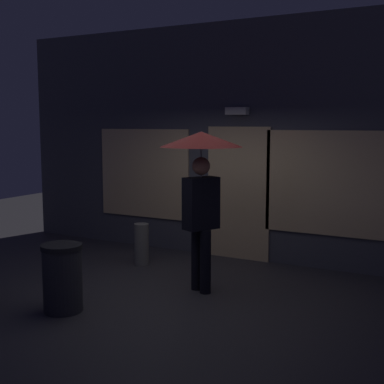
# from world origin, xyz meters

# --- Properties ---
(ground_plane) EXTENTS (18.00, 18.00, 0.00)m
(ground_plane) POSITION_xyz_m (0.00, 0.00, 0.00)
(ground_plane) COLOR #38353A
(building_facade) EXTENTS (8.80, 0.48, 3.90)m
(building_facade) POSITION_xyz_m (-0.00, 2.34, 1.93)
(building_facade) COLOR #4C4C56
(building_facade) RESTS_ON ground
(person_with_umbrella) EXTENTS (1.09, 1.09, 2.15)m
(person_with_umbrella) POSITION_xyz_m (0.27, 0.32, 1.69)
(person_with_umbrella) COLOR black
(person_with_umbrella) RESTS_ON ground
(sidewalk_bollard) EXTENTS (0.23, 0.23, 0.67)m
(sidewalk_bollard) POSITION_xyz_m (-1.19, 1.07, 0.33)
(sidewalk_bollard) COLOR slate
(sidewalk_bollard) RESTS_ON ground
(trash_bin) EXTENTS (0.49, 0.49, 0.82)m
(trash_bin) POSITION_xyz_m (-0.84, -1.15, 0.41)
(trash_bin) COLOR #2D2D33
(trash_bin) RESTS_ON ground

